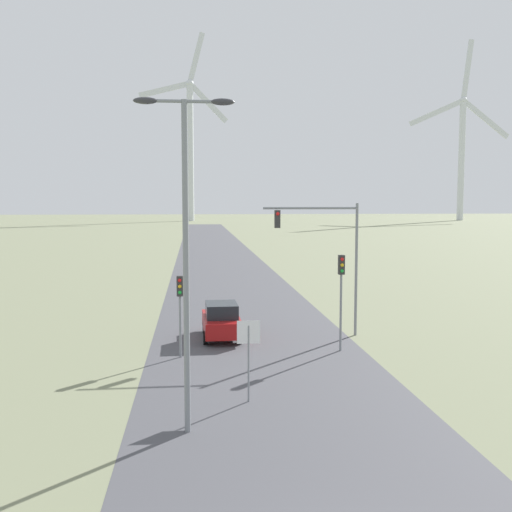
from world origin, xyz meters
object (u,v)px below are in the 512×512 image
at_px(wind_turbine_left, 190,138).
at_px(stop_sign_near, 249,345).
at_px(traffic_light_post_near_right, 341,281).
at_px(car_approaching, 221,321).
at_px(wind_turbine_center, 462,145).
at_px(traffic_light_mast_overhead, 326,242).
at_px(traffic_light_post_near_left, 180,298).
at_px(streetlamp, 186,227).

bearing_deg(wind_turbine_left, stop_sign_near, -89.10).
bearing_deg(traffic_light_post_near_right, car_approaching, 150.09).
height_order(traffic_light_post_near_right, wind_turbine_center, wind_turbine_center).
relative_size(stop_sign_near, wind_turbine_center, 0.05).
xyz_separation_m(traffic_light_mast_overhead, car_approaching, (-5.37, -0.00, -3.95)).
relative_size(traffic_light_post_near_left, traffic_light_mast_overhead, 0.53).
xyz_separation_m(stop_sign_near, traffic_light_post_near_right, (4.90, 6.62, 1.26)).
height_order(car_approaching, wind_turbine_center, wind_turbine_center).
xyz_separation_m(traffic_light_post_near_right, traffic_light_mast_overhead, (-0.04, 3.11, 1.60)).
bearing_deg(wind_turbine_left, traffic_light_mast_overhead, -87.48).
height_order(traffic_light_post_near_right, car_approaching, traffic_light_post_near_right).
bearing_deg(wind_turbine_center, wind_turbine_left, 177.65).
relative_size(car_approaching, wind_turbine_left, 0.07).
bearing_deg(traffic_light_mast_overhead, car_approaching, -180.00).
bearing_deg(traffic_light_post_near_right, traffic_light_mast_overhead, 90.71).
height_order(traffic_light_post_near_left, traffic_light_mast_overhead, traffic_light_mast_overhead).
bearing_deg(streetlamp, traffic_light_post_near_right, 52.63).
height_order(car_approaching, wind_turbine_left, wind_turbine_left).
xyz_separation_m(streetlamp, wind_turbine_left, (-0.88, 190.39, 22.13)).
bearing_deg(traffic_light_post_near_left, traffic_light_post_near_right, 3.24).
distance_m(traffic_light_post_near_left, traffic_light_post_near_right, 7.43).
relative_size(traffic_light_post_near_right, car_approaching, 1.08).
distance_m(traffic_light_post_near_right, wind_turbine_left, 183.14).
xyz_separation_m(traffic_light_post_near_right, wind_turbine_center, (87.10, 177.35, 23.14)).
relative_size(traffic_light_post_near_left, wind_turbine_center, 0.06).
bearing_deg(traffic_light_post_near_left, traffic_light_mast_overhead, 25.63).
distance_m(traffic_light_post_near_left, traffic_light_mast_overhead, 8.44).
xyz_separation_m(streetlamp, wind_turbine_center, (94.08, 186.49, 20.20)).
bearing_deg(traffic_light_mast_overhead, wind_turbine_center, 63.43).
distance_m(stop_sign_near, traffic_light_post_near_right, 8.34).
relative_size(traffic_light_mast_overhead, wind_turbine_left, 0.11).
xyz_separation_m(streetlamp, traffic_light_post_near_right, (6.99, 9.15, -2.94)).
xyz_separation_m(stop_sign_near, traffic_light_post_near_left, (-2.49, 6.21, 0.69)).
distance_m(wind_turbine_left, wind_turbine_center, 95.06).
bearing_deg(traffic_light_mast_overhead, stop_sign_near, -116.55).
relative_size(streetlamp, wind_turbine_left, 0.16).
bearing_deg(wind_turbine_left, wind_turbine_center, -2.35).
relative_size(traffic_light_mast_overhead, wind_turbine_center, 0.11).
bearing_deg(stop_sign_near, car_approaching, 92.97).
bearing_deg(stop_sign_near, wind_turbine_center, 63.43).
distance_m(car_approaching, wind_turbine_center, 198.91).
height_order(traffic_light_post_near_right, wind_turbine_left, wind_turbine_left).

